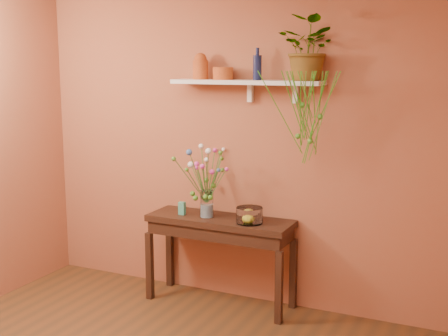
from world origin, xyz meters
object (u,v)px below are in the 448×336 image
terracotta_jug (201,67)px  glass_bowl (249,216)px  spider_plant (310,48)px  blue_bottle (257,67)px  sideboard (220,230)px  glass_vase (207,206)px  bouquet (204,171)px

terracotta_jug → glass_bowl: bearing=-16.0°
terracotta_jug → spider_plant: 0.97m
blue_bottle → sideboard: bearing=-159.1°
spider_plant → glass_bowl: bearing=-161.6°
sideboard → glass_bowl: bearing=-10.4°
sideboard → glass_bowl: size_ratio=5.77×
sideboard → spider_plant: 1.70m
blue_bottle → spider_plant: bearing=-2.3°
blue_bottle → glass_bowl: blue_bottle is taller
blue_bottle → spider_plant: spider_plant is taller
blue_bottle → glass_vase: (-0.40, -0.13, -1.17)m
sideboard → bouquet: bouquet is taller
glass_bowl → blue_bottle: bearing=92.7°
blue_bottle → bouquet: blue_bottle is taller
glass_vase → bouquet: size_ratio=0.47×
sideboard → bouquet: (-0.13, -0.05, 0.52)m
spider_plant → glass_vase: bearing=-172.1°
spider_plant → glass_vase: 1.57m
glass_vase → bouquet: bearing=-129.7°
terracotta_jug → glass_bowl: (0.52, -0.15, -1.21)m
terracotta_jug → glass_bowl: 1.33m
terracotta_jug → blue_bottle: size_ratio=0.85×
bouquet → glass_vase: bearing=50.3°
sideboard → glass_vase: size_ratio=5.45×
sideboard → terracotta_jug: 1.41m
terracotta_jug → blue_bottle: (0.51, 0.01, -0.00)m
spider_plant → glass_bowl: (-0.44, -0.15, -1.36)m
sideboard → blue_bottle: blue_bottle is taller
blue_bottle → spider_plant: (0.45, -0.02, 0.14)m
sideboard → glass_vase: glass_vase is taller
sideboard → spider_plant: size_ratio=2.54×
terracotta_jug → glass_vase: (0.11, -0.12, -1.17)m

